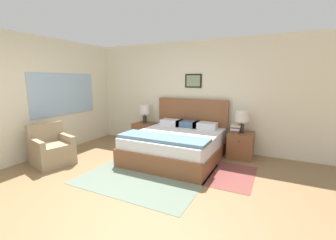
{
  "coord_description": "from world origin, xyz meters",
  "views": [
    {
      "loc": [
        2.12,
        -2.3,
        1.69
      ],
      "look_at": [
        0.17,
        1.61,
        0.89
      ],
      "focal_mm": 24.0,
      "sensor_mm": 36.0,
      "label": 1
    }
  ],
  "objects_px": {
    "nightstand_near_window": "(145,133)",
    "nightstand_by_door": "(241,145)",
    "table_lamp_near_window": "(145,110)",
    "bed": "(176,144)",
    "armchair": "(52,150)",
    "table_lamp_by_door": "(242,117)"
  },
  "relations": [
    {
      "from": "nightstand_near_window",
      "to": "nightstand_by_door",
      "type": "bearing_deg",
      "value": 0.0
    },
    {
      "from": "nightstand_near_window",
      "to": "table_lamp_near_window",
      "type": "xyz_separation_m",
      "value": [
        -0.01,
        0.01,
        0.62
      ]
    },
    {
      "from": "bed",
      "to": "nightstand_near_window",
      "type": "relative_size",
      "value": 3.5
    },
    {
      "from": "bed",
      "to": "table_lamp_near_window",
      "type": "bearing_deg",
      "value": 150.71
    },
    {
      "from": "bed",
      "to": "table_lamp_by_door",
      "type": "bearing_deg",
      "value": 29.43
    },
    {
      "from": "armchair",
      "to": "nightstand_by_door",
      "type": "distance_m",
      "value": 3.95
    },
    {
      "from": "bed",
      "to": "armchair",
      "type": "distance_m",
      "value": 2.55
    },
    {
      "from": "bed",
      "to": "nightstand_by_door",
      "type": "relative_size",
      "value": 3.5
    },
    {
      "from": "bed",
      "to": "armchair",
      "type": "relative_size",
      "value": 2.28
    },
    {
      "from": "bed",
      "to": "armchair",
      "type": "xyz_separation_m",
      "value": [
        -2.12,
        -1.41,
        -0.04
      ]
    },
    {
      "from": "bed",
      "to": "table_lamp_by_door",
      "type": "distance_m",
      "value": 1.52
    },
    {
      "from": "armchair",
      "to": "table_lamp_by_door",
      "type": "distance_m",
      "value": 4.0
    },
    {
      "from": "bed",
      "to": "table_lamp_by_door",
      "type": "height_order",
      "value": "bed"
    },
    {
      "from": "nightstand_near_window",
      "to": "table_lamp_near_window",
      "type": "distance_m",
      "value": 0.62
    },
    {
      "from": "bed",
      "to": "nightstand_near_window",
      "type": "bearing_deg",
      "value": 150.91
    },
    {
      "from": "nightstand_near_window",
      "to": "table_lamp_by_door",
      "type": "xyz_separation_m",
      "value": [
        2.46,
        0.01,
        0.62
      ]
    },
    {
      "from": "armchair",
      "to": "nightstand_near_window",
      "type": "xyz_separation_m",
      "value": [
        0.89,
        2.1,
        -0.01
      ]
    },
    {
      "from": "nightstand_by_door",
      "to": "nightstand_near_window",
      "type": "bearing_deg",
      "value": 180.0
    },
    {
      "from": "bed",
      "to": "table_lamp_near_window",
      "type": "relative_size",
      "value": 3.97
    },
    {
      "from": "armchair",
      "to": "nightstand_near_window",
      "type": "distance_m",
      "value": 2.28
    },
    {
      "from": "nightstand_near_window",
      "to": "nightstand_by_door",
      "type": "distance_m",
      "value": 2.46
    },
    {
      "from": "nightstand_by_door",
      "to": "table_lamp_near_window",
      "type": "height_order",
      "value": "table_lamp_near_window"
    }
  ]
}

